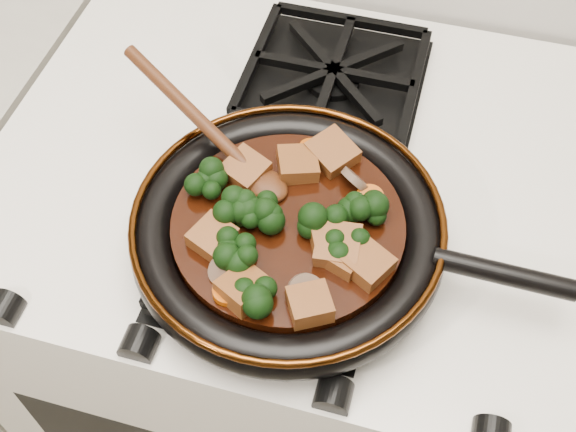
# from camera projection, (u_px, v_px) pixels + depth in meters

# --- Properties ---
(stove) EXTENTS (0.76, 0.60, 0.90)m
(stove) POSITION_uv_depth(u_px,v_px,m) (301.00, 332.00, 1.23)
(stove) COLOR white
(stove) RESTS_ON ground
(burner_grate_front) EXTENTS (0.23, 0.23, 0.03)m
(burner_grate_front) POSITION_uv_depth(u_px,v_px,m) (273.00, 250.00, 0.78)
(burner_grate_front) COLOR black
(burner_grate_front) RESTS_ON stove
(burner_grate_back) EXTENTS (0.23, 0.23, 0.03)m
(burner_grate_back) POSITION_uv_depth(u_px,v_px,m) (333.00, 76.00, 0.94)
(burner_grate_back) COLOR black
(burner_grate_back) RESTS_ON stove
(skillet) EXTENTS (0.46, 0.33, 0.05)m
(skillet) POSITION_uv_depth(u_px,v_px,m) (290.00, 231.00, 0.76)
(skillet) COLOR black
(skillet) RESTS_ON burner_grate_front
(braising_sauce) EXTENTS (0.24, 0.24, 0.02)m
(braising_sauce) POSITION_uv_depth(u_px,v_px,m) (288.00, 228.00, 0.75)
(braising_sauce) COLOR black
(braising_sauce) RESTS_ON skillet
(tofu_cube_0) EXTENTS (0.06, 0.06, 0.02)m
(tofu_cube_0) POSITION_uv_depth(u_px,v_px,m) (368.00, 265.00, 0.70)
(tofu_cube_0) COLOR brown
(tofu_cube_0) RESTS_ON braising_sauce
(tofu_cube_1) EXTENTS (0.04, 0.05, 0.02)m
(tofu_cube_1) POSITION_uv_depth(u_px,v_px,m) (346.00, 258.00, 0.71)
(tofu_cube_1) COLOR brown
(tofu_cube_1) RESTS_ON braising_sauce
(tofu_cube_2) EXTENTS (0.06, 0.06, 0.03)m
(tofu_cube_2) POSITION_uv_depth(u_px,v_px,m) (244.00, 288.00, 0.69)
(tofu_cube_2) COLOR brown
(tofu_cube_2) RESTS_ON braising_sauce
(tofu_cube_3) EXTENTS (0.05, 0.05, 0.03)m
(tofu_cube_3) POSITION_uv_depth(u_px,v_px,m) (213.00, 238.00, 0.72)
(tofu_cube_3) COLOR brown
(tofu_cube_3) RESTS_ON braising_sauce
(tofu_cube_4) EXTENTS (0.06, 0.07, 0.03)m
(tofu_cube_4) POSITION_uv_depth(u_px,v_px,m) (332.00, 154.00, 0.79)
(tofu_cube_4) COLOR brown
(tofu_cube_4) RESTS_ON braising_sauce
(tofu_cube_5) EXTENTS (0.06, 0.06, 0.03)m
(tofu_cube_5) POSITION_uv_depth(u_px,v_px,m) (298.00, 165.00, 0.78)
(tofu_cube_5) COLOR brown
(tofu_cube_5) RESTS_ON braising_sauce
(tofu_cube_6) EXTENTS (0.06, 0.06, 0.03)m
(tofu_cube_6) POSITION_uv_depth(u_px,v_px,m) (246.00, 171.00, 0.77)
(tofu_cube_6) COLOR brown
(tofu_cube_6) RESTS_ON braising_sauce
(tofu_cube_7) EXTENTS (0.05, 0.05, 0.02)m
(tofu_cube_7) POSITION_uv_depth(u_px,v_px,m) (310.00, 304.00, 0.68)
(tofu_cube_7) COLOR brown
(tofu_cube_7) RESTS_ON braising_sauce
(tofu_cube_8) EXTENTS (0.05, 0.05, 0.03)m
(tofu_cube_8) POSITION_uv_depth(u_px,v_px,m) (329.00, 236.00, 0.72)
(tofu_cube_8) COLOR brown
(tofu_cube_8) RESTS_ON braising_sauce
(tofu_cube_9) EXTENTS (0.05, 0.05, 0.03)m
(tofu_cube_9) POSITION_uv_depth(u_px,v_px,m) (338.00, 247.00, 0.72)
(tofu_cube_9) COLOR brown
(tofu_cube_9) RESTS_ON braising_sauce
(broccoli_floret_0) EXTENTS (0.08, 0.09, 0.07)m
(broccoli_floret_0) POSITION_uv_depth(u_px,v_px,m) (320.00, 224.00, 0.73)
(broccoli_floret_0) COLOR black
(broccoli_floret_0) RESTS_ON braising_sauce
(broccoli_floret_1) EXTENTS (0.08, 0.09, 0.06)m
(broccoli_floret_1) POSITION_uv_depth(u_px,v_px,m) (238.00, 252.00, 0.71)
(broccoli_floret_1) COLOR black
(broccoli_floret_1) RESTS_ON braising_sauce
(broccoli_floret_2) EXTENTS (0.08, 0.07, 0.07)m
(broccoli_floret_2) POSITION_uv_depth(u_px,v_px,m) (248.00, 299.00, 0.68)
(broccoli_floret_2) COLOR black
(broccoli_floret_2) RESTS_ON braising_sauce
(broccoli_floret_3) EXTENTS (0.08, 0.08, 0.06)m
(broccoli_floret_3) POSITION_uv_depth(u_px,v_px,m) (345.00, 247.00, 0.72)
(broccoli_floret_3) COLOR black
(broccoli_floret_3) RESTS_ON braising_sauce
(broccoli_floret_4) EXTENTS (0.06, 0.06, 0.07)m
(broccoli_floret_4) POSITION_uv_depth(u_px,v_px,m) (239.00, 214.00, 0.73)
(broccoli_floret_4) COLOR black
(broccoli_floret_4) RESTS_ON braising_sauce
(broccoli_floret_5) EXTENTS (0.08, 0.08, 0.05)m
(broccoli_floret_5) POSITION_uv_depth(u_px,v_px,m) (365.00, 208.00, 0.74)
(broccoli_floret_5) COLOR black
(broccoli_floret_5) RESTS_ON braising_sauce
(broccoli_floret_6) EXTENTS (0.07, 0.07, 0.06)m
(broccoli_floret_6) POSITION_uv_depth(u_px,v_px,m) (203.00, 182.00, 0.76)
(broccoli_floret_6) COLOR black
(broccoli_floret_6) RESTS_ON braising_sauce
(broccoli_floret_7) EXTENTS (0.09, 0.09, 0.07)m
(broccoli_floret_7) POSITION_uv_depth(u_px,v_px,m) (262.00, 208.00, 0.74)
(broccoli_floret_7) COLOR black
(broccoli_floret_7) RESTS_ON braising_sauce
(carrot_coin_0) EXTENTS (0.03, 0.03, 0.02)m
(carrot_coin_0) POSITION_uv_depth(u_px,v_px,m) (313.00, 148.00, 0.80)
(carrot_coin_0) COLOR #BF4905
(carrot_coin_0) RESTS_ON braising_sauce
(carrot_coin_1) EXTENTS (0.03, 0.03, 0.02)m
(carrot_coin_1) POSITION_uv_depth(u_px,v_px,m) (244.00, 160.00, 0.79)
(carrot_coin_1) COLOR #BF4905
(carrot_coin_1) RESTS_ON braising_sauce
(carrot_coin_2) EXTENTS (0.03, 0.03, 0.01)m
(carrot_coin_2) POSITION_uv_depth(u_px,v_px,m) (370.00, 198.00, 0.76)
(carrot_coin_2) COLOR #BF4905
(carrot_coin_2) RESTS_ON braising_sauce
(carrot_coin_3) EXTENTS (0.03, 0.03, 0.01)m
(carrot_coin_3) POSITION_uv_depth(u_px,v_px,m) (228.00, 291.00, 0.69)
(carrot_coin_3) COLOR #BF4905
(carrot_coin_3) RESTS_ON braising_sauce
(mushroom_slice_0) EXTENTS (0.05, 0.05, 0.03)m
(mushroom_slice_0) POSITION_uv_depth(u_px,v_px,m) (306.00, 292.00, 0.69)
(mushroom_slice_0) COLOR brown
(mushroom_slice_0) RESTS_ON braising_sauce
(mushroom_slice_1) EXTENTS (0.04, 0.04, 0.03)m
(mushroom_slice_1) POSITION_uv_depth(u_px,v_px,m) (356.00, 180.00, 0.77)
(mushroom_slice_1) COLOR brown
(mushroom_slice_1) RESTS_ON braising_sauce
(mushroom_slice_2) EXTENTS (0.04, 0.04, 0.03)m
(mushroom_slice_2) POSITION_uv_depth(u_px,v_px,m) (225.00, 271.00, 0.70)
(mushroom_slice_2) COLOR brown
(mushroom_slice_2) RESTS_ON braising_sauce
(wooden_spoon) EXTENTS (0.14, 0.09, 0.22)m
(wooden_spoon) POSITION_uv_depth(u_px,v_px,m) (226.00, 146.00, 0.78)
(wooden_spoon) COLOR #49230F
(wooden_spoon) RESTS_ON braising_sauce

